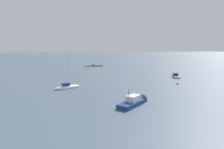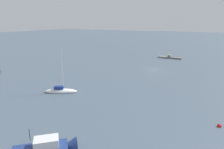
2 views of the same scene
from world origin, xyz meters
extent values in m
plane|color=#475666|center=(0.00, 0.00, 0.00)|extent=(500.00, 500.00, 0.00)
cube|color=slate|center=(-3.18, -21.91, 0.33)|extent=(3.12, 1.56, 0.66)
cube|color=slate|center=(0.00, -21.91, 0.33)|extent=(3.12, 1.56, 0.66)
cube|color=gray|center=(3.18, -21.91, 0.33)|extent=(3.12, 1.56, 0.66)
cube|color=#1E2333|center=(0.04, -21.59, 0.74)|extent=(0.38, 0.44, 0.16)
cube|color=brown|center=(0.06, -21.86, 0.92)|extent=(0.41, 0.24, 0.52)
sphere|color=tan|center=(0.06, -21.86, 1.28)|extent=(0.22, 0.22, 0.22)
cube|color=#1E2333|center=(0.60, -21.49, 0.74)|extent=(0.38, 0.44, 0.16)
cube|color=gray|center=(0.62, -21.77, 0.92)|extent=(0.41, 0.24, 0.52)
sphere|color=tan|center=(0.62, -21.77, 1.28)|extent=(0.22, 0.22, 0.22)
cylinder|color=black|center=(0.34, -21.85, 1.19)|extent=(0.02, 0.02, 1.05)
cone|color=gold|center=(0.34, -21.85, 1.77)|extent=(1.18, 1.18, 0.21)
sphere|color=black|center=(0.34, -21.85, 1.90)|extent=(0.05, 0.05, 0.05)
ellipsoid|color=silver|center=(11.41, 30.78, 0.25)|extent=(7.04, 5.05, 1.19)
cube|color=navy|center=(11.71, 30.95, 1.12)|extent=(2.27, 1.97, 0.55)
cylinder|color=silver|center=(10.92, 30.52, 5.26)|extent=(0.12, 0.12, 8.84)
cylinder|color=silver|center=(11.99, 31.10, 1.73)|extent=(2.18, 1.24, 0.09)
sphere|color=black|center=(8.60, 29.26, 0.89)|extent=(0.16, 0.16, 0.16)
cube|color=#ADB2B7|center=(-24.62, 20.06, 0.21)|extent=(3.24, 5.32, 0.83)
cone|color=#ADB2B7|center=(-25.37, 17.67, 0.21)|extent=(2.20, 2.20, 1.76)
cube|color=black|center=(-24.80, 19.48, 1.04)|extent=(1.99, 2.52, 0.83)
cube|color=#283847|center=(-24.98, 18.91, 1.08)|extent=(1.29, 0.49, 0.58)
cylinder|color=black|center=(-24.40, 20.77, 2.04)|extent=(0.05, 0.05, 1.17)
cube|color=navy|center=(-0.79, 48.01, 0.26)|extent=(6.17, 5.97, 1.05)
cone|color=navy|center=(-3.09, 45.86, 0.26)|extent=(3.12, 3.12, 2.21)
cube|color=silver|center=(-1.34, 47.49, 1.31)|extent=(3.22, 3.17, 1.05)
cube|color=#283847|center=(-1.90, 46.98, 1.36)|extent=(1.22, 1.30, 0.73)
cylinder|color=black|center=(-0.10, 48.65, 2.57)|extent=(0.06, 0.06, 1.47)
sphere|color=red|center=(-19.11, 31.26, 0.11)|extent=(0.64, 0.64, 0.64)
camera|label=1|loc=(8.66, 81.04, 10.89)|focal=31.17mm
camera|label=2|loc=(-17.88, 62.35, 14.93)|focal=32.77mm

